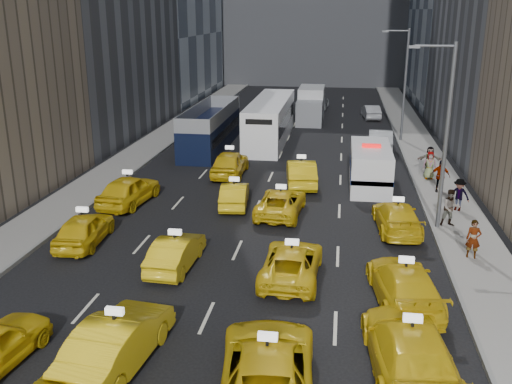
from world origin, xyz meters
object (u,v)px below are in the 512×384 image
Objects in this scene: double_decker at (211,128)px; box_truck at (311,105)px; pedestrian_0 at (473,239)px; nypd_van at (370,167)px; city_bus at (270,121)px.

box_truck is at bearing 54.32° from double_decker.
box_truck is 4.27× the size of pedestrian_0.
double_decker is at bearing 144.90° from nypd_van.
pedestrian_0 is at bearing -81.03° from box_truck.
double_decker is at bearing -126.03° from box_truck.
nypd_van is 3.64× the size of pedestrian_0.
nypd_van is 0.47× the size of city_bus.
nypd_van is 14.65m from double_decker.
city_bus is (4.27, 3.31, 0.07)m from double_decker.
box_truck is (-4.84, 21.06, 0.38)m from nypd_van.
double_decker is 5.40m from city_bus.
city_bus is 25.13m from pedestrian_0.
pedestrian_0 is (15.86, -18.98, -0.62)m from double_decker.
nypd_van reaches higher than pedestrian_0.
double_decker is 14.39m from box_truck.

